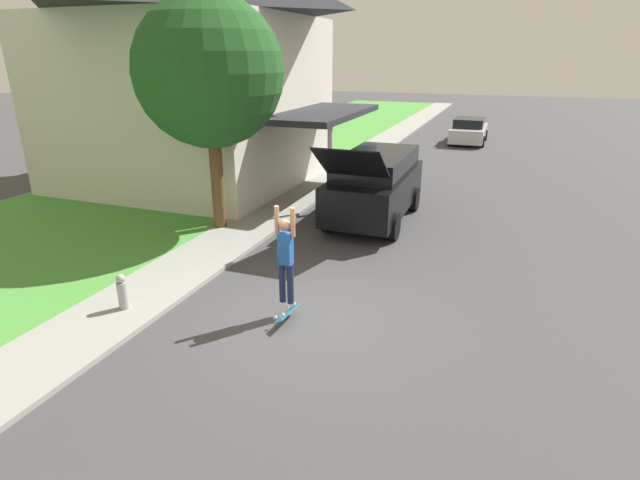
% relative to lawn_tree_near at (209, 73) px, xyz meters
% --- Properties ---
extents(ground_plane, '(120.00, 120.00, 0.00)m').
position_rel_lawn_tree_near_xyz_m(ground_plane, '(4.37, -3.88, -4.39)').
color(ground_plane, '#3D3D3F').
extents(lawn, '(10.00, 80.00, 0.08)m').
position_rel_lawn_tree_near_xyz_m(lawn, '(-3.63, 2.12, -4.35)').
color(lawn, '#478E38').
rests_on(lawn, ground_plane).
extents(sidewalk, '(1.80, 80.00, 0.10)m').
position_rel_lawn_tree_near_xyz_m(sidewalk, '(0.77, 2.12, -4.34)').
color(sidewalk, gray).
rests_on(sidewalk, ground_plane).
extents(house, '(11.25, 9.33, 9.21)m').
position_rel_lawn_tree_near_xyz_m(house, '(-3.98, 4.91, 0.48)').
color(house, beige).
rests_on(house, lawn).
extents(lawn_tree_near, '(3.99, 3.99, 6.32)m').
position_rel_lawn_tree_near_xyz_m(lawn_tree_near, '(0.00, 0.00, 0.00)').
color(lawn_tree_near, brown).
rests_on(lawn_tree_near, lawn).
extents(suv_parked, '(2.16, 5.51, 2.72)m').
position_rel_lawn_tree_near_xyz_m(suv_parked, '(4.00, 2.43, -3.24)').
color(suv_parked, black).
rests_on(suv_parked, ground_plane).
extents(car_down_street, '(1.97, 4.06, 1.41)m').
position_rel_lawn_tree_near_xyz_m(car_down_street, '(5.36, 18.34, -3.71)').
color(car_down_street, '#B7B7BC').
rests_on(car_down_street, ground_plane).
extents(skateboarder, '(0.41, 0.22, 1.94)m').
position_rel_lawn_tree_near_xyz_m(skateboarder, '(3.98, -4.05, -3.08)').
color(skateboarder, '#192347').
rests_on(skateboarder, ground_plane).
extents(skateboard, '(0.23, 0.80, 0.21)m').
position_rel_lawn_tree_near_xyz_m(skateboard, '(4.09, -4.30, -4.18)').
color(skateboard, '#236B99').
rests_on(skateboard, ground_plane).
extents(fire_hydrant, '(0.20, 0.20, 0.73)m').
position_rel_lawn_tree_near_xyz_m(fire_hydrant, '(0.90, -5.08, -3.93)').
color(fire_hydrant, '#99999E').
rests_on(fire_hydrant, sidewalk).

